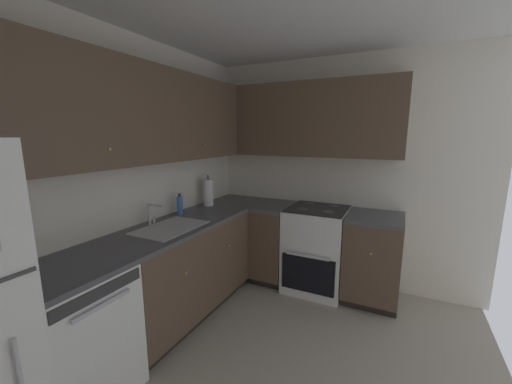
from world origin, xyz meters
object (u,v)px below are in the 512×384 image
dishwasher (73,337)px  soap_bottle (180,205)px  oven_range (317,248)px  paper_towel_roll (208,193)px

dishwasher → soap_bottle: bearing=8.2°
oven_range → paper_towel_roll: paper_towel_roll is taller
soap_bottle → paper_towel_roll: paper_towel_roll is taller
dishwasher → oven_range: oven_range is taller
paper_towel_roll → soap_bottle: bearing=177.5°
dishwasher → paper_towel_roll: paper_towel_roll is taller
dishwasher → oven_range: (2.09, -0.98, 0.02)m
dishwasher → oven_range: size_ratio=0.82×
soap_bottle → dishwasher: bearing=-171.8°
oven_range → soap_bottle: (-0.83, 1.17, 0.54)m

